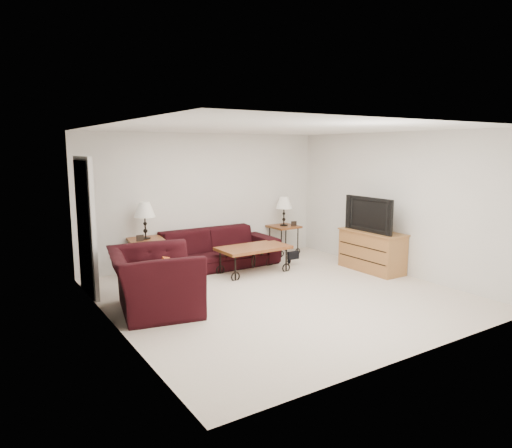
# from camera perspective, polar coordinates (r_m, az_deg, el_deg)

# --- Properties ---
(ground) EXTENTS (5.00, 5.00, 0.00)m
(ground) POSITION_cam_1_polar(r_m,az_deg,el_deg) (7.16, 3.05, -8.69)
(ground) COLOR beige
(ground) RESTS_ON ground
(wall_back) EXTENTS (5.00, 0.02, 2.50)m
(wall_back) POSITION_cam_1_polar(r_m,az_deg,el_deg) (9.01, -6.18, 3.14)
(wall_back) COLOR white
(wall_back) RESTS_ON ground
(wall_front) EXTENTS (5.00, 0.02, 2.50)m
(wall_front) POSITION_cam_1_polar(r_m,az_deg,el_deg) (5.09, 19.77, -2.16)
(wall_front) COLOR white
(wall_front) RESTS_ON ground
(wall_left) EXTENTS (0.02, 5.00, 2.50)m
(wall_left) POSITION_cam_1_polar(r_m,az_deg,el_deg) (5.81, -17.34, -0.67)
(wall_left) COLOR white
(wall_left) RESTS_ON ground
(wall_right) EXTENTS (0.02, 5.00, 2.50)m
(wall_right) POSITION_cam_1_polar(r_m,az_deg,el_deg) (8.57, 16.86, 2.47)
(wall_right) COLOR white
(wall_right) RESTS_ON ground
(ceiling) EXTENTS (5.00, 5.00, 0.00)m
(ceiling) POSITION_cam_1_polar(r_m,az_deg,el_deg) (6.82, 3.23, 11.71)
(ceiling) COLOR white
(ceiling) RESTS_ON wall_back
(doorway) EXTENTS (0.08, 0.94, 2.04)m
(doorway) POSITION_cam_1_polar(r_m,az_deg,el_deg) (7.43, -20.41, -0.51)
(doorway) COLOR black
(doorway) RESTS_ON ground
(sofa) EXTENTS (2.43, 0.95, 0.71)m
(sofa) POSITION_cam_1_polar(r_m,az_deg,el_deg) (8.69, -5.21, -3.06)
(sofa) COLOR black
(sofa) RESTS_ON ground
(side_table_left) EXTENTS (0.67, 0.67, 0.65)m
(side_table_left) POSITION_cam_1_polar(r_m,az_deg,el_deg) (8.38, -13.39, -3.96)
(side_table_left) COLOR brown
(side_table_left) RESTS_ON ground
(side_table_right) EXTENTS (0.57, 0.57, 0.61)m
(side_table_right) POSITION_cam_1_polar(r_m,az_deg,el_deg) (9.75, 3.44, -1.97)
(side_table_right) COLOR brown
(side_table_right) RESTS_ON ground
(lamp_left) EXTENTS (0.42, 0.42, 0.65)m
(lamp_left) POSITION_cam_1_polar(r_m,az_deg,el_deg) (8.26, -13.56, 0.42)
(lamp_left) COLOR black
(lamp_left) RESTS_ON side_table_left
(lamp_right) EXTENTS (0.35, 0.35, 0.61)m
(lamp_right) POSITION_cam_1_polar(r_m,az_deg,el_deg) (9.65, 3.47, 1.59)
(lamp_right) COLOR black
(lamp_right) RESTS_ON side_table_right
(photo_frame_left) EXTENTS (0.13, 0.02, 0.11)m
(photo_frame_left) POSITION_cam_1_polar(r_m,az_deg,el_deg) (8.12, -14.14, -1.69)
(photo_frame_left) COLOR black
(photo_frame_left) RESTS_ON side_table_left
(photo_frame_right) EXTENTS (0.12, 0.04, 0.10)m
(photo_frame_right) POSITION_cam_1_polar(r_m,az_deg,el_deg) (9.66, 4.70, 0.05)
(photo_frame_right) COLOR black
(photo_frame_right) RESTS_ON side_table_right
(coffee_table) EXTENTS (1.29, 0.71, 0.48)m
(coffee_table) POSITION_cam_1_polar(r_m,az_deg,el_deg) (8.31, -0.31, -4.41)
(coffee_table) COLOR brown
(coffee_table) RESTS_ON ground
(armchair) EXTENTS (1.38, 1.51, 0.85)m
(armchair) POSITION_cam_1_polar(r_m,az_deg,el_deg) (6.49, -12.45, -6.88)
(armchair) COLOR black
(armchair) RESTS_ON ground
(throw_pillow) EXTENTS (0.18, 0.40, 0.39)m
(throw_pillow) POSITION_cam_1_polar(r_m,az_deg,el_deg) (6.47, -11.08, -6.03)
(throw_pillow) COLOR #BB4B18
(throw_pillow) RESTS_ON armchair
(tv_stand) EXTENTS (0.51, 1.22, 0.73)m
(tv_stand) POSITION_cam_1_polar(r_m,az_deg,el_deg) (8.69, 14.13, -3.24)
(tv_stand) COLOR #AA763F
(tv_stand) RESTS_ON ground
(television) EXTENTS (0.14, 1.09, 0.63)m
(television) POSITION_cam_1_polar(r_m,az_deg,el_deg) (8.55, 14.22, 1.18)
(television) COLOR black
(television) RESTS_ON tv_stand
(backpack) EXTENTS (0.39, 0.31, 0.47)m
(backpack) POSITION_cam_1_polar(r_m,az_deg,el_deg) (8.95, 4.12, -3.46)
(backpack) COLOR black
(backpack) RESTS_ON ground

